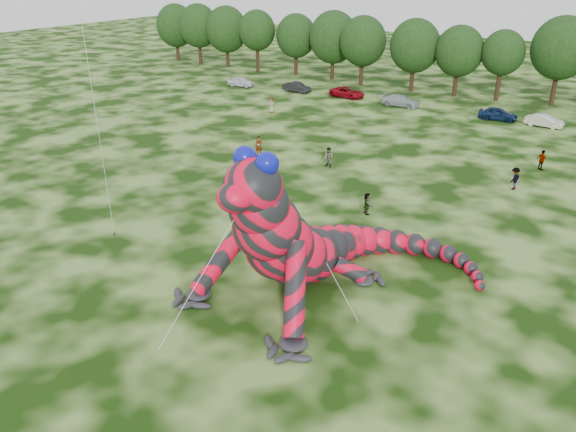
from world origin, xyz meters
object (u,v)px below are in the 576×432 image
Objects in this scene: tree_10 at (559,61)px; spectator_5 at (367,203)px; tree_2 at (227,37)px; tree_8 at (458,61)px; car_2 at (347,92)px; car_4 at (498,114)px; car_1 at (297,87)px; car_0 at (241,82)px; tree_6 at (362,51)px; tree_0 at (176,32)px; spectator_3 at (542,160)px; car_3 at (401,101)px; spectator_1 at (329,157)px; tree_3 at (257,41)px; tree_1 at (199,34)px; tree_4 at (296,44)px; car_5 at (544,121)px; tree_5 at (333,45)px; spectator_2 at (515,179)px; inflatable_gecko at (310,207)px; spectator_4 at (272,105)px; tree_9 at (501,66)px; spectator_0 at (259,146)px; tree_7 at (414,55)px.

tree_10 is 42.46m from spectator_5.
tree_8 is (38.80, -1.78, -0.35)m from tree_2.
car_4 is at bearing -87.88° from car_2.
car_1 is at bearing -28.18° from tree_2.
tree_6 is at bearing -63.03° from car_0.
spectator_3 is (65.31, -26.36, -3.89)m from tree_0.
car_3 is 24.22m from spectator_1.
tree_3 is 55.47m from spectator_5.
tree_4 is (18.71, 0.66, -0.38)m from tree_1.
car_5 is at bearing -36.84° from tree_8.
tree_8 is 1.91× the size of car_2.
tree_0 reaches higher than spectator_5.
car_4 is at bearing -92.15° from car_3.
tree_5 is at bearing 6.20° from tree_3.
car_3 is at bearing -42.61° from tree_6.
spectator_1 is (3.13, -24.01, 0.20)m from car_3.
tree_6 is at bearing -119.33° from spectator_2.
spectator_2 is (1.34, -20.46, 0.25)m from car_5.
inflatable_gecko is 45.94m from car_2.
spectator_1 is at bearing -35.43° from tree_0.
car_4 is (11.59, -0.28, 0.04)m from car_3.
tree_0 is at bearing 162.90° from spectator_1.
tree_3 is at bearing 82.90° from car_5.
tree_10 reaches higher than car_0.
inflatable_gecko reaches higher than car_4.
car_4 is 21.49m from spectator_2.
tree_1 is 57.94m from car_5.
tree_0 reaches higher than tree_8.
tree_8 reaches higher than spectator_4.
tree_0 is 1.05× the size of tree_4.
tree_5 reaches higher than tree_2.
car_0 is 45.80m from spectator_2.
tree_9 reaches higher than car_0.
car_1 is at bearing -104.67° from spectator_2.
tree_0 is 2.29× the size of car_4.
tree_6 is 5.23× the size of spectator_0.
tree_7 is at bearing -25.72° from spectator_5.
inflatable_gecko is at bearing -150.21° from car_2.
tree_8 is 10.56m from car_3.
tree_5 is at bearing -2.43° from tree_4.
tree_8 is (-7.30, 49.98, 0.17)m from inflatable_gecko.
tree_5 reaches higher than tree_3.
tree_8 reaches higher than car_2.
tree_7 is at bearing 12.39° from car_3.
tree_10 is (11.61, 1.59, 0.78)m from tree_8.
tree_7 is 10.61m from car_2.
tree_10 is at bearing -81.40° from car_0.
car_1 is at bearing -158.66° from tree_9.
tree_9 is 19.17m from car_2.
tree_5 reaches higher than spectator_3.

